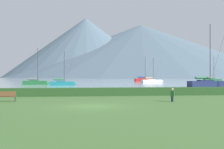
{
  "coord_description": "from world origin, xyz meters",
  "views": [
    {
      "loc": [
        -0.85,
        -21.77,
        2.42
      ],
      "look_at": [
        8.71,
        62.44,
        2.71
      ],
      "focal_mm": 44.44,
      "sensor_mm": 36.0,
      "label": 1
    }
  ],
  "objects": [
    {
      "name": "sailboat_slip_12",
      "position": [
        51.03,
        82.32,
        0.64
      ],
      "size": [
        7.77,
        2.48,
        9.77
      ],
      "rotation": [
        0.0,
        0.0,
        -0.03
      ],
      "color": "#236B38",
      "rests_on": "harbor_water"
    },
    {
      "name": "distant_hill_west_ridge",
      "position": [
        5.52,
        329.9,
        37.5
      ],
      "size": [
        200.81,
        200.81,
        74.99
      ],
      "primitive_type": "cone",
      "color": "#4C6070",
      "rests_on": "ground_plane"
    },
    {
      "name": "sailboat_slip_3",
      "position": [
        24.69,
        88.06,
        0.7
      ],
      "size": [
        8.48,
        2.61,
        10.04
      ],
      "rotation": [
        0.0,
        0.0,
        0.01
      ],
      "color": "red",
      "rests_on": "harbor_water"
    },
    {
      "name": "distant_hill_east_ridge",
      "position": [
        81.07,
        348.52,
        35.69
      ],
      "size": [
        355.21,
        355.21,
        71.39
      ],
      "primitive_type": "cone",
      "color": "#4C6070",
      "rests_on": "ground_plane"
    },
    {
      "name": "park_bench_near_path",
      "position": [
        -7.66,
        4.79,
        0.53
      ],
      "size": [
        1.71,
        0.59,
        0.95
      ],
      "rotation": [
        0.0,
        0.0,
        0.07
      ],
      "color": "brown",
      "rests_on": "ground_plane"
    },
    {
      "name": "sailboat_slip_2",
      "position": [
        25.92,
        34.17,
        0.78
      ],
      "size": [
        9.21,
        2.97,
        13.38
      ],
      "rotation": [
        0.0,
        0.0,
        0.03
      ],
      "color": "navy",
      "rests_on": "harbor_water"
    },
    {
      "name": "sailboat_slip_4",
      "position": [
        -12.65,
        53.61,
        0.62
      ],
      "size": [
        7.52,
        2.75,
        9.79
      ],
      "rotation": [
        0.0,
        0.0,
        -0.09
      ],
      "color": "#236B38",
      "rests_on": "harbor_water"
    },
    {
      "name": "ground_plane",
      "position": [
        0.0,
        0.0,
        0.0
      ],
      "size": [
        1000.0,
        1000.0,
        0.0
      ],
      "primitive_type": "plane",
      "color": "#3D602D"
    },
    {
      "name": "distant_hill_central_peak",
      "position": [
        35.74,
        361.0,
        20.94
      ],
      "size": [
        234.11,
        234.11,
        41.88
      ],
      "primitive_type": "cone",
      "color": "slate",
      "rests_on": "ground_plane"
    },
    {
      "name": "sailboat_slip_6",
      "position": [
        22.66,
        67.89,
        0.62
      ],
      "size": [
        7.57,
        2.54,
        8.17
      ],
      "rotation": [
        0.0,
        0.0,
        0.05
      ],
      "color": "white",
      "rests_on": "harbor_water"
    },
    {
      "name": "sailboat_slip_8",
      "position": [
        -5.19,
        46.08,
        0.57
      ],
      "size": [
        6.92,
        2.54,
        8.36
      ],
      "rotation": [
        0.0,
        0.0,
        0.09
      ],
      "color": "#19707A",
      "rests_on": "harbor_water"
    },
    {
      "name": "hedge_line",
      "position": [
        0.0,
        11.0,
        0.48
      ],
      "size": [
        80.0,
        1.2,
        0.97
      ],
      "primitive_type": "cube",
      "color": "#284C23",
      "rests_on": "ground_plane"
    },
    {
      "name": "person_seated_viewer",
      "position": [
        7.61,
        3.1,
        0.69
      ],
      "size": [
        0.36,
        0.55,
        1.25
      ],
      "rotation": [
        0.0,
        0.0,
        0.27
      ],
      "color": "#2D3347",
      "rests_on": "ground_plane"
    },
    {
      "name": "harbor_water",
      "position": [
        0.0,
        137.0,
        0.0
      ],
      "size": [
        320.0,
        246.0,
        0.0
      ],
      "primitive_type": "cube",
      "color": "#8C9EA3",
      "rests_on": "ground_plane"
    }
  ]
}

